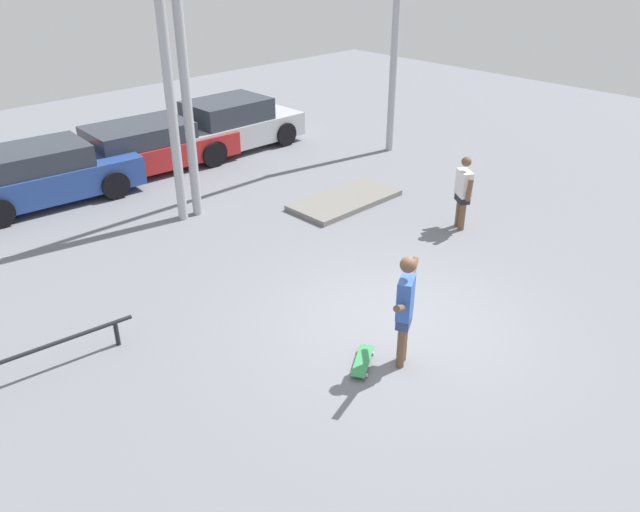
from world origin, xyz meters
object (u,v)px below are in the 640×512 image
(bystander, at_px, (463,190))
(parked_car_blue, at_px, (43,175))
(manual_pad, at_px, (345,200))
(grind_rail, at_px, (34,354))
(parked_car_red, at_px, (145,147))
(parked_car_silver, at_px, (231,125))
(skateboard, at_px, (362,361))
(skateboarder, at_px, (405,306))

(bystander, bearing_deg, parked_car_blue, -108.56)
(manual_pad, xyz_separation_m, grind_rail, (-7.58, -1.35, 0.28))
(parked_car_red, bearing_deg, parked_car_silver, 1.59)
(skateboard, xyz_separation_m, bystander, (4.89, 1.75, 0.77))
(skateboard, height_order, parked_car_silver, parked_car_silver)
(parked_car_blue, bearing_deg, manual_pad, -39.56)
(skateboarder, height_order, parked_car_silver, skateboarder)
(parked_car_blue, height_order, parked_car_red, parked_car_blue)
(skateboarder, xyz_separation_m, grind_rail, (-3.89, 3.37, -0.63))
(parked_car_red, xyz_separation_m, parked_car_silver, (2.67, -0.08, 0.07))
(grind_rail, height_order, parked_car_blue, parked_car_blue)
(skateboarder, relative_size, parked_car_silver, 0.44)
(parked_car_silver, relative_size, bystander, 2.56)
(skateboarder, distance_m, manual_pad, 6.05)
(bystander, bearing_deg, parked_car_red, -125.26)
(grind_rail, bearing_deg, parked_car_red, 49.72)
(parked_car_blue, xyz_separation_m, parked_car_red, (2.75, 0.29, -0.04))
(parked_car_blue, bearing_deg, parked_car_silver, 7.00)
(skateboard, bearing_deg, parked_car_silver, 31.03)
(skateboarder, relative_size, manual_pad, 0.67)
(skateboarder, bearing_deg, bystander, -3.33)
(parked_car_red, bearing_deg, manual_pad, -63.81)
(skateboarder, xyz_separation_m, parked_car_blue, (-1.20, 9.50, -0.33))
(skateboarder, height_order, parked_car_blue, skateboarder)
(skateboard, distance_m, parked_car_silver, 10.46)
(skateboarder, xyz_separation_m, parked_car_silver, (4.22, 9.70, -0.30))
(parked_car_silver, bearing_deg, manual_pad, -96.25)
(skateboarder, height_order, grind_rail, skateboarder)
(parked_car_blue, xyz_separation_m, parked_car_silver, (5.42, 0.20, 0.03))
(grind_rail, bearing_deg, parked_car_silver, 37.99)
(skateboard, relative_size, parked_car_silver, 0.19)
(grind_rail, distance_m, parked_car_red, 8.42)
(skateboard, bearing_deg, parked_car_red, 45.63)
(grind_rail, distance_m, bystander, 8.45)
(skateboard, height_order, bystander, bystander)
(grind_rail, relative_size, parked_car_red, 0.61)
(grind_rail, bearing_deg, skateboard, -41.02)
(skateboarder, xyz_separation_m, parked_car_red, (1.55, 9.79, -0.37))
(grind_rail, bearing_deg, bystander, -8.55)
(manual_pad, xyz_separation_m, parked_car_silver, (0.54, 4.99, 0.62))
(grind_rail, distance_m, parked_car_blue, 6.70)
(manual_pad, distance_m, parked_car_red, 5.53)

